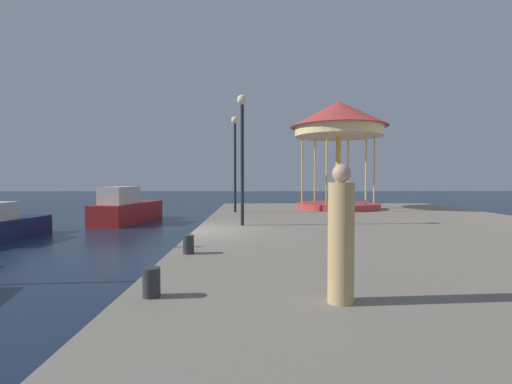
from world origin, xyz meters
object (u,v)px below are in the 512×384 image
object	(u,v)px
carousel	(339,128)
lamp_post_mid_promenade	(235,147)
motorboat_red	(126,209)
person_far_corner	(341,238)
lamp_post_near_edge	(242,137)
bollard_north	(151,282)
bollard_south	(188,244)

from	to	relation	value
carousel	lamp_post_mid_promenade	xyz separation A→B (m)	(-5.49, -2.13, -1.24)
motorboat_red	person_far_corner	bearing A→B (deg)	-62.28
lamp_post_near_edge	person_far_corner	xyz separation A→B (m)	(1.50, -7.89, -2.21)
bollard_north	carousel	bearing A→B (deg)	67.76
lamp_post_mid_promenade	bollard_north	xyz separation A→B (m)	(-0.54, -12.62, -2.92)
motorboat_red	carousel	distance (m)	12.44
lamp_post_mid_promenade	bollard_south	xyz separation A→B (m)	(-0.54, -9.75, -2.92)
lamp_post_near_edge	person_far_corner	size ratio (longest dim) A/B	2.49
bollard_north	person_far_corner	distance (m)	2.62
carousel	lamp_post_near_edge	distance (m)	8.79
lamp_post_mid_promenade	bollard_south	bearing A→B (deg)	-93.20
lamp_post_near_edge	bollard_north	xyz separation A→B (m)	(-1.03, -7.64, -2.86)
lamp_post_near_edge	person_far_corner	distance (m)	8.33
person_far_corner	lamp_post_near_edge	bearing A→B (deg)	100.76
motorboat_red	carousel	bearing A→B (deg)	-2.25
lamp_post_near_edge	bollard_north	size ratio (longest dim) A/B	11.24
person_far_corner	bollard_north	bearing A→B (deg)	174.34
bollard_south	lamp_post_near_edge	bearing A→B (deg)	77.81
carousel	bollard_south	world-z (taller)	carousel
motorboat_red	bollard_south	distance (m)	13.54
lamp_post_near_edge	bollard_south	distance (m)	5.65
carousel	person_far_corner	bearing A→B (deg)	-103.14
lamp_post_mid_promenade	bollard_north	distance (m)	12.97
motorboat_red	lamp_post_near_edge	bearing A→B (deg)	-48.81
carousel	person_far_corner	world-z (taller)	carousel
lamp_post_near_edge	carousel	bearing A→B (deg)	54.88
motorboat_red	carousel	xyz separation A→B (m)	(11.62, -0.46, 4.41)
motorboat_red	lamp_post_mid_promenade	world-z (taller)	lamp_post_mid_promenade
carousel	bollard_north	world-z (taller)	carousel
lamp_post_near_edge	bollard_south	xyz separation A→B (m)	(-1.03, -4.77, -2.86)
bollard_south	carousel	bearing A→B (deg)	63.08
bollard_south	person_far_corner	xyz separation A→B (m)	(2.53, -3.12, 0.65)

